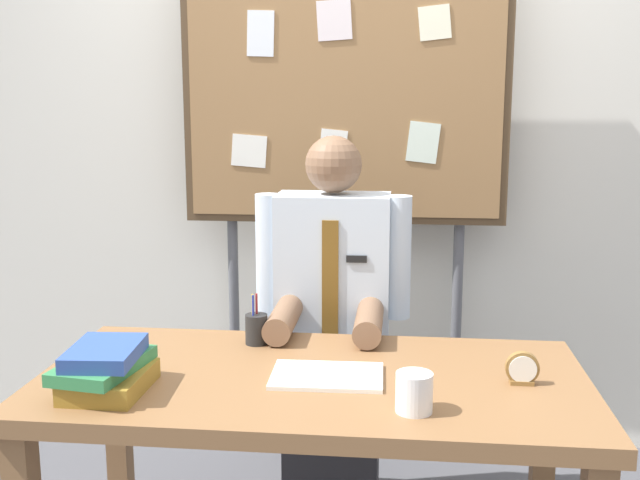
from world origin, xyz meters
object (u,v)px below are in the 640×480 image
object	(u,v)px
desk	(313,408)
person	(333,343)
desk_clock	(522,370)
coffee_mug	(414,392)
open_notebook	(327,376)
pen_holder	(256,329)
book_stack	(106,369)
bulletin_board	(344,96)

from	to	relation	value
desk	person	distance (m)	0.61
person	desk_clock	distance (m)	0.85
coffee_mug	desk_clock	bearing A→B (deg)	36.42
coffee_mug	open_notebook	bearing A→B (deg)	139.10
pen_holder	book_stack	bearing A→B (deg)	-126.33
open_notebook	desk_clock	bearing A→B (deg)	1.38
desk_clock	desk	bearing A→B (deg)	179.27
bulletin_board	pen_holder	distance (m)	1.13
person	coffee_mug	distance (m)	0.89
bulletin_board	coffee_mug	distance (m)	1.53
desk	coffee_mug	world-z (taller)	coffee_mug
pen_holder	desk_clock	bearing A→B (deg)	-18.52
bulletin_board	coffee_mug	xyz separation A→B (m)	(0.28, -1.31, -0.72)
desk_clock	coffee_mug	xyz separation A→B (m)	(-0.29, -0.22, 0.01)
bulletin_board	desk_clock	bearing A→B (deg)	-62.50
desk	desk_clock	xyz separation A→B (m)	(0.57, -0.01, 0.14)
desk	bulletin_board	size ratio (longest dim) A/B	0.72
desk	bulletin_board	distance (m)	1.40
book_stack	desk_clock	bearing A→B (deg)	8.78
desk_clock	pen_holder	bearing A→B (deg)	161.48
person	book_stack	bearing A→B (deg)	-123.76
open_notebook	book_stack	bearing A→B (deg)	-164.59
open_notebook	pen_holder	size ratio (longest dim) A/B	1.92
desk_clock	coffee_mug	bearing A→B (deg)	-143.58
desk	book_stack	bearing A→B (deg)	-161.44
bulletin_board	open_notebook	bearing A→B (deg)	-87.81
open_notebook	bulletin_board	bearing A→B (deg)	92.19
bulletin_board	desk_clock	distance (m)	1.44
open_notebook	desk_clock	size ratio (longest dim) A/B	3.41
person	pen_holder	bearing A→B (deg)	-120.44
desk	person	bearing A→B (deg)	90.00
desk	person	world-z (taller)	person
coffee_mug	desk	bearing A→B (deg)	141.13
open_notebook	pen_holder	world-z (taller)	pen_holder
book_stack	coffee_mug	world-z (taller)	book_stack
desk	open_notebook	world-z (taller)	open_notebook
desk	person	size ratio (longest dim) A/B	1.10
open_notebook	pen_holder	xyz separation A→B (m)	(-0.25, 0.27, 0.04)
desk	open_notebook	xyz separation A→B (m)	(0.04, -0.02, 0.10)
open_notebook	coffee_mug	size ratio (longest dim) A/B	3.09
person	open_notebook	world-z (taller)	person
open_notebook	coffee_mug	distance (m)	0.31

